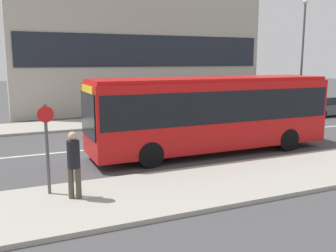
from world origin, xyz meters
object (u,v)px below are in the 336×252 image
at_px(street_lamp, 303,45).
at_px(parked_car_0, 266,110).
at_px(city_bus, 211,110).
at_px(parked_car_1, 326,106).
at_px(pedestrian_near_stop, 74,160).
at_px(bus_stop_sign, 47,142).

bearing_deg(street_lamp, parked_car_0, -158.80).
height_order(city_bus, parked_car_1, city_bus).
height_order(parked_car_0, pedestrian_near_stop, pedestrian_near_stop).
distance_m(city_bus, parked_car_1, 14.18).
height_order(city_bus, bus_stop_sign, city_bus).
xyz_separation_m(city_bus, parked_car_1, (12.80, 5.99, -1.17)).
bearing_deg(parked_car_0, street_lamp, 21.20).
relative_size(parked_car_1, pedestrian_near_stop, 2.14).
distance_m(city_bus, pedestrian_near_stop, 7.12).
relative_size(city_bus, parked_car_0, 2.41).
xyz_separation_m(city_bus, parked_car_0, (7.54, 5.87, -1.15)).
xyz_separation_m(bus_stop_sign, street_lamp, (18.63, 10.29, 3.23)).
height_order(parked_car_0, bus_stop_sign, bus_stop_sign).
xyz_separation_m(parked_car_1, street_lamp, (-0.99, 1.53, 4.21)).
distance_m(parked_car_1, pedestrian_near_stop, 21.23).
distance_m(parked_car_1, bus_stop_sign, 21.51).
xyz_separation_m(city_bus, bus_stop_sign, (-6.81, -2.77, -0.19)).
xyz_separation_m(parked_car_0, pedestrian_near_stop, (-13.75, -9.28, 0.53)).
height_order(parked_car_1, street_lamp, street_lamp).
bearing_deg(parked_car_1, street_lamp, 122.84).
bearing_deg(bus_stop_sign, pedestrian_near_stop, -47.17).
bearing_deg(pedestrian_near_stop, bus_stop_sign, 154.45).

